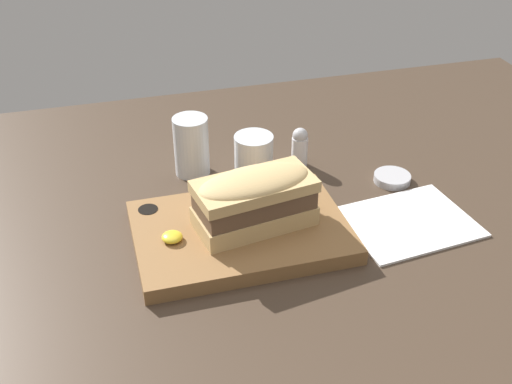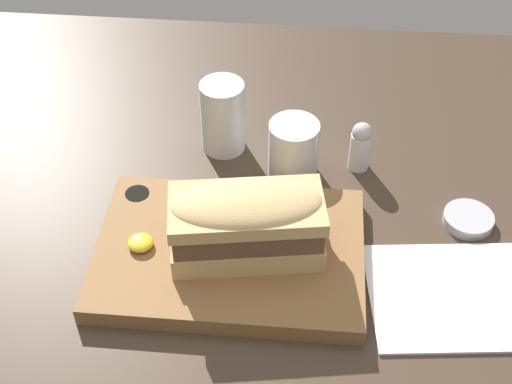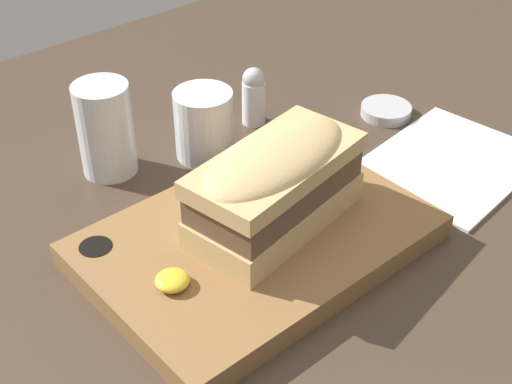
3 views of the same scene
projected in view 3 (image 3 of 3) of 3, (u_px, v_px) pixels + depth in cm
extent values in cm
cube|color=#423326|center=(333.00, 262.00, 69.56)|extent=(153.08, 121.97, 2.00)
cube|color=olive|center=(257.00, 240.00, 68.80)|extent=(32.00, 22.25, 2.43)
cylinder|color=black|center=(96.00, 251.00, 66.44)|extent=(3.11, 3.11, 1.22)
cube|color=tan|center=(275.00, 210.00, 68.19)|extent=(18.72, 11.26, 2.99)
cube|color=brown|center=(275.00, 185.00, 66.47)|extent=(17.97, 10.81, 2.86)
cube|color=tan|center=(276.00, 164.00, 65.10)|extent=(18.72, 11.26, 1.79)
ellipsoid|color=tan|center=(276.00, 158.00, 64.65)|extent=(18.35, 11.03, 2.69)
ellipsoid|color=yellow|center=(172.00, 280.00, 61.58)|extent=(3.06, 3.06, 1.22)
cylinder|color=silver|center=(105.00, 129.00, 77.56)|extent=(6.14, 6.14, 10.63)
cylinder|color=silver|center=(108.00, 150.00, 79.17)|extent=(5.40, 5.40, 4.78)
cylinder|color=silver|center=(204.00, 124.00, 80.94)|extent=(6.78, 6.78, 8.03)
cylinder|color=#5B141E|center=(205.00, 135.00, 81.79)|extent=(6.10, 6.10, 4.73)
cube|color=white|center=(450.00, 163.00, 81.43)|extent=(21.27, 17.73, 0.40)
cylinder|color=white|center=(254.00, 103.00, 87.54)|extent=(2.89, 2.89, 5.53)
sphere|color=#B7B7BC|center=(254.00, 79.00, 85.61)|extent=(2.74, 2.74, 2.74)
cylinder|color=#B2B2B7|center=(386.00, 111.00, 90.18)|extent=(6.36, 6.36, 1.33)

